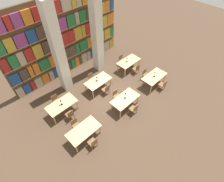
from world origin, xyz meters
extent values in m
plane|color=#4C3828|center=(0.00, 0.00, 0.00)|extent=(40.00, 40.00, 0.00)
cube|color=brown|center=(0.00, 4.35, 2.75)|extent=(9.14, 0.06, 5.50)
cube|color=brown|center=(0.00, 4.35, 0.01)|extent=(9.14, 0.35, 0.03)
cube|color=tan|center=(-4.26, 4.32, 0.42)|extent=(0.42, 0.20, 0.78)
cube|color=navy|center=(-3.77, 4.32, 0.42)|extent=(0.45, 0.20, 0.78)
cube|color=maroon|center=(-3.35, 4.32, 0.42)|extent=(0.27, 0.20, 0.78)
cube|color=tan|center=(-2.92, 4.32, 0.42)|extent=(0.50, 0.20, 0.78)
cube|color=orange|center=(-2.37, 4.32, 0.42)|extent=(0.50, 0.20, 0.78)
cube|color=tan|center=(-1.89, 4.32, 0.42)|extent=(0.32, 0.20, 0.78)
cube|color=navy|center=(-1.51, 4.32, 0.42)|extent=(0.37, 0.20, 0.78)
cube|color=#47382D|center=(-1.06, 4.32, 0.42)|extent=(0.43, 0.20, 0.78)
cube|color=#B7932D|center=(-0.67, 4.32, 0.42)|extent=(0.26, 0.20, 0.78)
cube|color=#47382D|center=(-0.34, 4.32, 0.42)|extent=(0.33, 0.20, 0.78)
cube|color=#236B38|center=(0.06, 4.32, 0.42)|extent=(0.34, 0.20, 0.78)
cube|color=orange|center=(0.44, 4.32, 0.42)|extent=(0.32, 0.20, 0.78)
cube|color=#47382D|center=(0.75, 4.32, 0.42)|extent=(0.26, 0.20, 0.78)
cube|color=tan|center=(1.15, 4.32, 0.42)|extent=(0.49, 0.20, 0.78)
cube|color=tan|center=(1.61, 4.32, 0.42)|extent=(0.30, 0.20, 0.78)
cube|color=navy|center=(2.12, 4.32, 0.42)|extent=(0.64, 0.20, 0.78)
cube|color=navy|center=(2.70, 4.32, 0.42)|extent=(0.41, 0.20, 0.78)
cube|color=#B7932D|center=(3.08, 4.32, 0.42)|extent=(0.29, 0.20, 0.78)
cube|color=tan|center=(3.61, 4.32, 0.42)|extent=(0.65, 0.20, 0.78)
cube|color=#B7932D|center=(4.26, 4.32, 0.42)|extent=(0.52, 0.20, 0.78)
cube|color=brown|center=(0.00, 4.35, 1.11)|extent=(9.14, 0.35, 0.03)
cube|color=navy|center=(-4.17, 4.32, 1.54)|extent=(0.60, 0.20, 0.83)
cube|color=#47382D|center=(-3.56, 4.32, 1.54)|extent=(0.51, 0.20, 0.83)
cube|color=orange|center=(-3.10, 4.32, 1.54)|extent=(0.26, 0.20, 0.83)
cube|color=orange|center=(-2.71, 4.32, 1.54)|extent=(0.37, 0.20, 0.83)
cube|color=#236B38|center=(-2.11, 4.32, 1.54)|extent=(0.69, 0.20, 0.83)
cube|color=orange|center=(-1.44, 4.32, 1.54)|extent=(0.57, 0.20, 0.83)
cube|color=navy|center=(-0.81, 4.32, 1.54)|extent=(0.54, 0.20, 0.83)
cube|color=#47382D|center=(-0.32, 4.32, 1.54)|extent=(0.38, 0.20, 0.83)
cube|color=#47382D|center=(0.19, 4.32, 1.54)|extent=(0.60, 0.20, 0.83)
cube|color=#236B38|center=(0.67, 4.32, 1.54)|extent=(0.31, 0.20, 0.83)
cube|color=#236B38|center=(1.24, 4.32, 1.54)|extent=(0.69, 0.20, 0.83)
cube|color=orange|center=(1.90, 4.32, 1.54)|extent=(0.55, 0.20, 0.83)
cube|color=#84387A|center=(2.45, 4.32, 1.54)|extent=(0.50, 0.20, 0.83)
cube|color=#84387A|center=(2.88, 4.32, 1.54)|extent=(0.27, 0.20, 0.83)
cube|color=#B7932D|center=(3.23, 4.32, 1.54)|extent=(0.28, 0.20, 0.83)
cube|color=#B7932D|center=(3.75, 4.32, 1.54)|extent=(0.65, 0.20, 0.83)
cube|color=#236B38|center=(4.30, 4.32, 1.54)|extent=(0.38, 0.20, 0.83)
cube|color=brown|center=(0.00, 4.35, 2.22)|extent=(9.14, 0.35, 0.03)
cube|color=maroon|center=(-4.28, 4.32, 2.68)|extent=(0.38, 0.20, 0.90)
cube|color=#236B38|center=(-3.77, 4.32, 2.68)|extent=(0.48, 0.20, 0.90)
cube|color=tan|center=(-3.29, 4.32, 2.68)|extent=(0.41, 0.20, 0.90)
cube|color=maroon|center=(-2.79, 4.32, 2.68)|extent=(0.49, 0.20, 0.90)
cube|color=#B7932D|center=(-2.22, 4.32, 2.68)|extent=(0.57, 0.20, 0.90)
cube|color=#47382D|center=(-1.55, 4.32, 2.68)|extent=(0.64, 0.20, 0.90)
cube|color=#47382D|center=(-0.88, 4.32, 2.68)|extent=(0.62, 0.20, 0.90)
cube|color=maroon|center=(-0.22, 4.32, 2.68)|extent=(0.64, 0.20, 0.90)
cube|color=maroon|center=(0.35, 4.32, 2.68)|extent=(0.45, 0.20, 0.90)
cube|color=#B7932D|center=(0.93, 4.32, 2.68)|extent=(0.63, 0.20, 0.90)
cube|color=#B7932D|center=(1.42, 4.32, 2.68)|extent=(0.26, 0.20, 0.90)
cube|color=maroon|center=(1.84, 4.32, 2.68)|extent=(0.52, 0.20, 0.90)
cube|color=#236B38|center=(2.35, 4.32, 2.68)|extent=(0.35, 0.20, 0.90)
cube|color=#236B38|center=(2.90, 4.32, 2.68)|extent=(0.68, 0.20, 0.90)
cube|color=#B7932D|center=(3.54, 4.32, 2.68)|extent=(0.47, 0.20, 0.90)
cube|color=orange|center=(4.14, 4.32, 2.68)|extent=(0.63, 0.20, 0.90)
cube|color=brown|center=(0.00, 4.35, 3.32)|extent=(9.14, 0.35, 0.03)
cube|color=#B7932D|center=(-3.55, 4.32, 3.73)|extent=(0.49, 0.20, 0.81)
cube|color=#84387A|center=(-2.92, 4.32, 3.73)|extent=(0.64, 0.20, 0.81)
cube|color=navy|center=(-2.26, 4.32, 3.73)|extent=(0.54, 0.20, 0.81)
cube|color=#47382D|center=(-1.61, 4.32, 3.73)|extent=(0.64, 0.20, 0.81)
cube|color=orange|center=(-1.04, 4.32, 3.73)|extent=(0.35, 0.20, 0.81)
cube|color=navy|center=(-0.68, 4.32, 3.73)|extent=(0.28, 0.20, 0.81)
cube|color=#84387A|center=(-0.16, 4.32, 3.73)|extent=(0.63, 0.20, 0.81)
cube|color=#236B38|center=(0.54, 4.32, 3.73)|extent=(0.63, 0.20, 0.81)
cube|color=tan|center=(1.03, 4.32, 3.73)|extent=(0.29, 0.20, 0.81)
cube|color=#236B38|center=(1.50, 4.32, 3.73)|extent=(0.54, 0.20, 0.81)
cube|color=#47382D|center=(2.07, 4.32, 3.73)|extent=(0.50, 0.20, 0.81)
cube|color=tan|center=(2.66, 4.32, 3.73)|extent=(0.54, 0.20, 0.81)
cube|color=#B7932D|center=(3.26, 4.32, 3.73)|extent=(0.54, 0.20, 0.81)
cube|color=orange|center=(3.79, 4.32, 3.73)|extent=(0.46, 0.20, 0.81)
cube|color=navy|center=(4.23, 4.32, 3.73)|extent=(0.32, 0.20, 0.81)
cube|color=brown|center=(0.00, 4.35, 4.42)|extent=(9.14, 0.35, 0.03)
cube|color=maroon|center=(-3.15, 4.32, 4.82)|extent=(0.30, 0.20, 0.79)
cube|color=#84387A|center=(-2.69, 4.32, 4.82)|extent=(0.52, 0.20, 0.79)
cube|color=orange|center=(-2.12, 4.32, 4.82)|extent=(0.52, 0.20, 0.79)
cube|color=maroon|center=(-1.61, 4.32, 4.82)|extent=(0.38, 0.20, 0.79)
cube|color=#47382D|center=(-1.14, 4.32, 4.82)|extent=(0.50, 0.20, 0.79)
cube|color=tan|center=(-0.66, 4.32, 4.82)|extent=(0.30, 0.20, 0.79)
cube|color=maroon|center=(-0.25, 4.32, 4.82)|extent=(0.47, 0.20, 0.79)
cube|color=tan|center=(0.39, 4.32, 4.82)|extent=(0.68, 0.20, 0.79)
cube|color=#B7932D|center=(0.94, 4.32, 4.82)|extent=(0.34, 0.20, 0.79)
cube|color=tan|center=(1.32, 4.32, 4.82)|extent=(0.38, 0.20, 0.79)
cube|color=beige|center=(-1.53, 2.90, 3.00)|extent=(0.62, 0.62, 6.00)
cube|color=beige|center=(1.53, 2.90, 3.00)|extent=(0.62, 0.62, 6.00)
cube|color=tan|center=(-3.13, -1.12, 0.76)|extent=(1.82, 0.96, 0.04)
cylinder|color=tan|center=(-3.96, -1.52, 0.37)|extent=(0.07, 0.07, 0.74)
cylinder|color=tan|center=(-2.30, -1.52, 0.37)|extent=(0.07, 0.07, 0.74)
cylinder|color=tan|center=(-3.96, -0.73, 0.37)|extent=(0.07, 0.07, 0.74)
cylinder|color=tan|center=(-2.30, -0.73, 0.37)|extent=(0.07, 0.07, 0.74)
cylinder|color=brown|center=(-3.32, -1.65, 0.20)|extent=(0.04, 0.04, 0.40)
cylinder|color=brown|center=(-2.96, -1.65, 0.20)|extent=(0.04, 0.04, 0.40)
cylinder|color=brown|center=(-3.32, -1.99, 0.20)|extent=(0.04, 0.04, 0.40)
cylinder|color=brown|center=(-2.96, -1.99, 0.20)|extent=(0.04, 0.04, 0.40)
cube|color=brown|center=(-3.14, -1.82, 0.42)|extent=(0.42, 0.40, 0.04)
cube|color=brown|center=(-3.14, -2.01, 0.65)|extent=(0.40, 0.03, 0.42)
cylinder|color=brown|center=(-2.96, -0.60, 0.20)|extent=(0.04, 0.04, 0.40)
cylinder|color=brown|center=(-3.32, -0.60, 0.20)|extent=(0.04, 0.04, 0.40)
cylinder|color=brown|center=(-2.96, -0.26, 0.20)|extent=(0.04, 0.04, 0.40)
cylinder|color=brown|center=(-3.32, -0.26, 0.20)|extent=(0.04, 0.04, 0.40)
cube|color=brown|center=(-3.14, -0.43, 0.42)|extent=(0.42, 0.40, 0.04)
cube|color=brown|center=(-3.14, -0.24, 0.65)|extent=(0.40, 0.03, 0.42)
cube|color=tan|center=(0.08, -1.20, 0.76)|extent=(1.82, 0.96, 0.04)
cylinder|color=tan|center=(-0.75, -1.60, 0.37)|extent=(0.07, 0.07, 0.74)
cylinder|color=tan|center=(0.91, -1.60, 0.37)|extent=(0.07, 0.07, 0.74)
cylinder|color=tan|center=(-0.75, -0.80, 0.37)|extent=(0.07, 0.07, 0.74)
cylinder|color=tan|center=(0.91, -0.80, 0.37)|extent=(0.07, 0.07, 0.74)
cylinder|color=brown|center=(-0.11, -1.73, 0.20)|extent=(0.04, 0.04, 0.40)
cylinder|color=brown|center=(0.25, -1.73, 0.20)|extent=(0.04, 0.04, 0.40)
cylinder|color=brown|center=(-0.11, -2.07, 0.20)|extent=(0.04, 0.04, 0.40)
cylinder|color=brown|center=(0.25, -2.07, 0.20)|extent=(0.04, 0.04, 0.40)
cube|color=brown|center=(0.07, -1.90, 0.42)|extent=(0.42, 0.40, 0.04)
cube|color=brown|center=(0.07, -2.08, 0.65)|extent=(0.40, 0.03, 0.42)
cylinder|color=brown|center=(0.25, -0.67, 0.20)|extent=(0.04, 0.04, 0.40)
cylinder|color=brown|center=(-0.11, -0.67, 0.20)|extent=(0.04, 0.04, 0.40)
cylinder|color=brown|center=(0.25, -0.33, 0.20)|extent=(0.04, 0.04, 0.40)
cylinder|color=brown|center=(-0.11, -0.33, 0.20)|extent=(0.04, 0.04, 0.40)
cube|color=brown|center=(0.07, -0.50, 0.42)|extent=(0.42, 0.40, 0.04)
cube|color=brown|center=(0.07, -0.32, 0.65)|extent=(0.40, 0.03, 0.42)
cylinder|color=black|center=(0.10, -1.16, 0.79)|extent=(0.14, 0.14, 0.01)
cylinder|color=black|center=(0.10, -1.16, 0.99)|extent=(0.02, 0.02, 0.40)
cone|color=black|center=(0.10, -1.16, 1.23)|extent=(0.11, 0.11, 0.07)
cube|color=tan|center=(3.05, -1.25, 0.76)|extent=(1.82, 0.96, 0.04)
cylinder|color=tan|center=(2.23, -1.65, 0.37)|extent=(0.07, 0.07, 0.74)
cylinder|color=tan|center=(3.88, -1.65, 0.37)|extent=(0.07, 0.07, 0.74)
cylinder|color=tan|center=(2.23, -0.85, 0.37)|extent=(0.07, 0.07, 0.74)
cylinder|color=tan|center=(3.88, -0.85, 0.37)|extent=(0.07, 0.07, 0.74)
cylinder|color=brown|center=(2.90, -1.78, 0.20)|extent=(0.04, 0.04, 0.40)
cylinder|color=brown|center=(3.26, -1.78, 0.20)|extent=(0.04, 0.04, 0.40)
cylinder|color=brown|center=(2.90, -2.12, 0.20)|extent=(0.04, 0.04, 0.40)
cylinder|color=brown|center=(3.26, -2.12, 0.20)|extent=(0.04, 0.04, 0.40)
cube|color=brown|center=(3.08, -1.95, 0.42)|extent=(0.42, 0.40, 0.04)
cube|color=brown|center=(3.08, -2.13, 0.65)|extent=(0.40, 0.03, 0.42)
cylinder|color=brown|center=(3.26, -0.72, 0.20)|extent=(0.04, 0.04, 0.40)
cylinder|color=brown|center=(2.90, -0.72, 0.20)|extent=(0.04, 0.04, 0.40)
cylinder|color=brown|center=(3.26, -0.38, 0.20)|extent=(0.04, 0.04, 0.40)
cylinder|color=brown|center=(2.90, -0.38, 0.20)|extent=(0.04, 0.04, 0.40)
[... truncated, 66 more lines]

